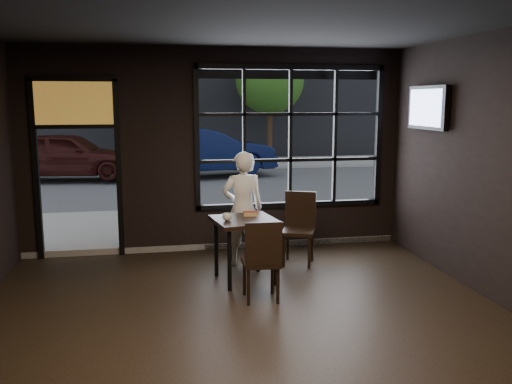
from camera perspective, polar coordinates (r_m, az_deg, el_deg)
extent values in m
cube|color=black|center=(5.59, 0.07, -15.75)|extent=(6.00, 7.00, 0.02)
cube|color=black|center=(5.12, 0.07, 18.87)|extent=(6.00, 7.00, 0.02)
cube|color=black|center=(8.75, 3.63, 5.77)|extent=(3.06, 0.12, 2.28)
cube|color=orange|center=(8.55, -18.60, 8.89)|extent=(1.20, 0.06, 0.70)
cube|color=#545456|center=(29.08, -8.64, 4.80)|extent=(60.00, 41.00, 0.04)
cube|color=black|center=(7.24, -1.20, -6.09)|extent=(0.90, 0.90, 0.85)
cube|color=black|center=(6.55, 0.51, -7.11)|extent=(0.44, 0.44, 1.00)
cube|color=black|center=(7.95, 4.48, -3.92)|extent=(0.60, 0.60, 1.05)
imported|color=white|center=(7.84, -1.40, -1.78)|extent=(0.63, 0.43, 1.67)
imported|color=silver|center=(7.02, -3.05, -2.66)|extent=(0.16, 0.16, 0.10)
cube|color=black|center=(8.23, 17.67, 8.46)|extent=(0.12, 1.06, 0.62)
imported|color=#081133|center=(16.88, -5.52, 4.30)|extent=(4.61, 2.33, 1.45)
imported|color=black|center=(17.02, -19.22, 3.72)|extent=(4.20, 2.08, 1.38)
cylinder|color=#332114|center=(20.00, -12.43, 5.42)|extent=(0.18, 0.18, 1.98)
sphere|color=#30601A|center=(19.95, -12.60, 10.05)|extent=(2.16, 2.16, 2.16)
cylinder|color=#332114|center=(20.93, 1.43, 6.38)|extent=(0.22, 0.22, 2.38)
sphere|color=#265D16|center=(20.91, 1.46, 11.71)|extent=(2.60, 2.60, 2.60)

